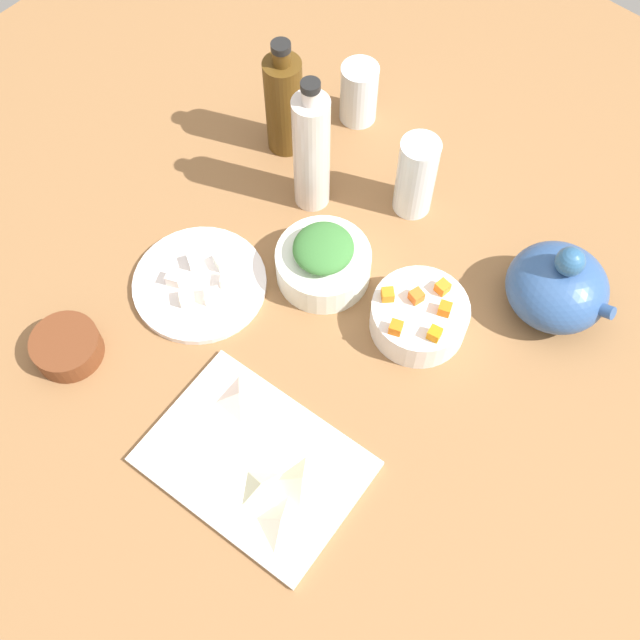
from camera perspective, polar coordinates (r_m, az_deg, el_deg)
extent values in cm
cube|color=olive|center=(119.73, 0.00, -1.49)|extent=(190.00, 190.00, 3.00)
cube|color=silver|center=(110.45, -4.83, -10.35)|extent=(31.33, 23.70, 1.00)
cylinder|color=white|center=(123.75, -8.84, 2.66)|extent=(21.14, 21.14, 1.20)
cylinder|color=white|center=(121.57, 0.24, 4.11)|extent=(14.96, 14.96, 5.60)
cylinder|color=white|center=(117.68, 7.29, 0.24)|extent=(14.72, 14.72, 5.67)
cylinder|color=brown|center=(121.27, -18.12, -1.90)|extent=(10.27, 10.27, 4.04)
ellipsoid|color=#2F528A|center=(121.74, 17.03, 2.32)|extent=(15.49, 15.09, 10.66)
sphere|color=#2B5886|center=(116.03, 17.93, 4.11)|extent=(4.34, 4.34, 4.34)
cylinder|color=#2F528A|center=(120.11, 19.74, 0.83)|extent=(5.38, 2.00, 3.93)
cylinder|color=#533712|center=(133.70, -2.66, 15.46)|extent=(6.35, 6.35, 18.35)
cylinder|color=#533712|center=(126.37, -2.86, 18.78)|extent=(2.86, 2.86, 2.69)
cylinder|color=black|center=(125.06, -2.90, 19.44)|extent=(3.18, 3.18, 1.20)
cylinder|color=silver|center=(124.00, -0.63, 12.13)|extent=(5.90, 5.90, 22.31)
cylinder|color=silver|center=(114.90, -0.69, 16.18)|extent=(2.65, 2.65, 2.50)
cylinder|color=black|center=(113.60, -0.71, 16.83)|extent=(2.95, 2.95, 1.20)
cylinder|color=white|center=(126.77, 7.08, 10.44)|extent=(6.40, 6.40, 14.97)
cylinder|color=white|center=(140.74, 2.88, 16.33)|extent=(6.59, 6.59, 11.31)
cube|color=orange|center=(115.06, 7.11, 1.76)|extent=(2.20, 2.20, 1.80)
cube|color=orange|center=(116.40, 9.01, 2.40)|extent=(1.99, 1.99, 1.80)
cube|color=orange|center=(112.36, 8.43, -1.00)|extent=(2.13, 2.13, 1.80)
cube|color=orange|center=(114.74, 5.00, 1.87)|extent=(2.54, 2.54, 1.80)
cube|color=orange|center=(114.57, 9.17, 0.82)|extent=(2.33, 2.33, 1.80)
cube|color=orange|center=(112.15, 5.61, -0.55)|extent=(2.34, 2.34, 1.80)
ellipsoid|color=#397535|center=(117.75, 0.25, 5.31)|extent=(12.28, 12.46, 3.55)
cube|color=#F9F1CE|center=(120.73, -9.77, 1.62)|extent=(3.07, 3.07, 2.20)
cube|color=white|center=(122.94, -10.66, 3.05)|extent=(2.93, 2.93, 2.20)
cube|color=#F9E3D1|center=(120.31, -7.96, 1.77)|extent=(3.10, 3.10, 2.20)
cube|color=silver|center=(124.14, -9.17, 4.34)|extent=(3.00, 3.00, 2.20)
cube|color=white|center=(121.51, -6.77, 2.96)|extent=(3.09, 3.09, 2.20)
cube|color=white|center=(123.44, -7.19, 4.29)|extent=(2.76, 2.76, 2.20)
pyramid|color=beige|center=(107.49, -4.31, -12.12)|extent=(5.29, 5.60, 2.47)
pyramid|color=beige|center=(107.43, -1.28, -11.74)|extent=(7.95, 7.84, 2.53)
pyramid|color=beige|center=(112.29, -5.93, -5.61)|extent=(7.43, 7.42, 2.43)
pyramid|color=beige|center=(106.15, -2.86, -14.61)|extent=(7.10, 7.38, 2.32)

